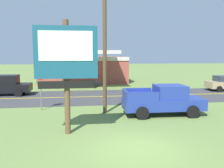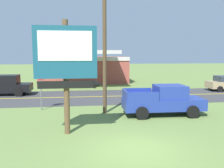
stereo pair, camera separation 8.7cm
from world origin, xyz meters
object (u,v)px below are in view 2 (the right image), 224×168
Objects in this scene: gas_station at (84,69)px; pickup_blue_parked_on_lawn at (164,100)px; utility_pole at (105,40)px; motel_sign at (67,61)px; pickup_black_on_road at (4,85)px; stop_sign at (41,82)px.

gas_station is 20.01m from pickup_blue_parked_on_lawn.
motel_sign is at bearing -118.03° from utility_pole.
pickup_black_on_road is (-8.94, 8.43, -3.91)m from utility_pole.
utility_pole reaches higher than gas_station.
stop_sign is 8.60m from pickup_blue_parked_on_lawn.
stop_sign is at bearing 163.41° from pickup_blue_parked_on_lawn.
pickup_blue_parked_on_lawn is (8.18, -2.44, -1.06)m from stop_sign.
utility_pole is 12.89m from pickup_black_on_road.
gas_station is at bearing 104.14° from pickup_blue_parked_on_lawn.
motel_sign is 1.90× the size of stop_sign.
motel_sign is 7.33m from pickup_blue_parked_on_lawn.
utility_pole is 5.54m from pickup_blue_parked_on_lawn.
utility_pole reaches higher than motel_sign.
utility_pole is 0.76× the size of gas_station.
stop_sign is 17.26m from gas_station.
stop_sign reaches higher than pickup_black_on_road.
stop_sign is at bearing 162.24° from utility_pole.
pickup_black_on_road is (-7.83, -9.93, -0.98)m from gas_station.
motel_sign is 0.47× the size of gas_station.
pickup_blue_parked_on_lawn is 1.01× the size of pickup_black_on_road.
motel_sign is 4.93m from utility_pole.
stop_sign is 5.43m from utility_pole.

